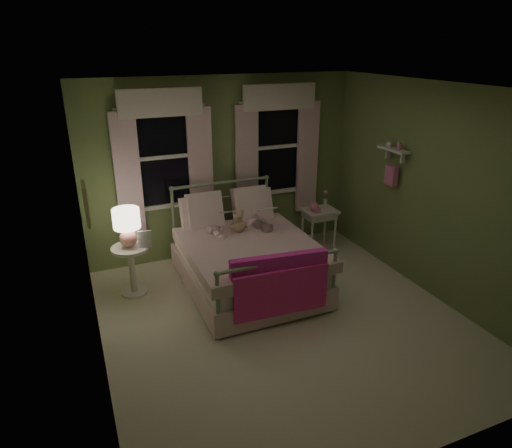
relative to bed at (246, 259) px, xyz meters
name	(u,v)px	position (x,y,z in m)	size (l,w,h in m)	color
room_shell	(287,216)	(0.10, -0.95, 0.92)	(4.20, 4.20, 4.20)	white
bed	(246,259)	(0.00, 0.00, 0.00)	(1.58, 2.04, 1.18)	white
pink_throw	(280,279)	(0.00, -1.03, 0.23)	(1.10, 0.23, 0.71)	#D82A9F
child_left	(214,212)	(-0.28, 0.42, 0.54)	(0.26, 0.17, 0.70)	#F7D1DD
child_right	(253,205)	(0.28, 0.42, 0.56)	(0.37, 0.29, 0.75)	#F7D1DD
book_left	(220,216)	(-0.28, 0.17, 0.58)	(0.20, 0.27, 0.03)	beige
book_right	(260,213)	(0.28, 0.17, 0.54)	(0.20, 0.27, 0.02)	beige
teddy_bear	(238,223)	(0.00, 0.26, 0.41)	(0.23, 0.19, 0.31)	tan
nightstand_left	(131,264)	(-1.40, 0.36, 0.03)	(0.46, 0.46, 0.65)	white
table_lamp	(127,224)	(-1.40, 0.36, 0.57)	(0.33, 0.33, 0.49)	#E59087
book_nightstand	(139,248)	(-1.30, 0.28, 0.27)	(0.16, 0.22, 0.02)	beige
nightstand_right	(319,216)	(1.45, 0.62, 0.17)	(0.50, 0.40, 0.64)	white
pink_toy	(314,207)	(1.35, 0.61, 0.32)	(0.14, 0.18, 0.14)	pink
bud_vase	(325,199)	(1.57, 0.67, 0.41)	(0.06, 0.06, 0.28)	white
window_left	(164,153)	(-0.75, 1.09, 1.24)	(1.34, 0.13, 1.96)	black
window_right	(278,142)	(0.95, 1.09, 1.24)	(1.34, 0.13, 1.96)	black
wall_shelf	(392,163)	(2.00, -0.24, 1.14)	(0.15, 0.50, 0.60)	white
framed_picture	(86,204)	(-1.84, -0.35, 1.12)	(0.03, 0.32, 0.42)	beige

